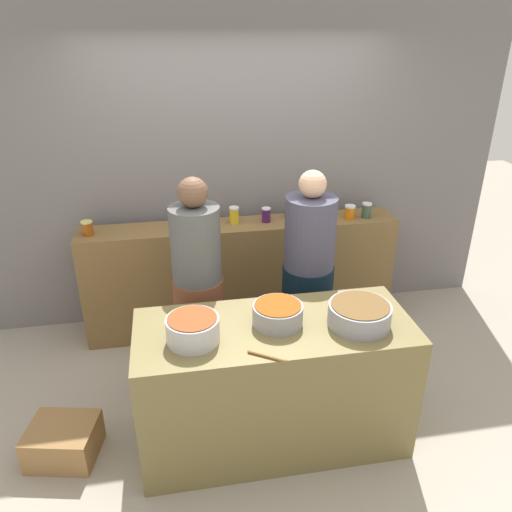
% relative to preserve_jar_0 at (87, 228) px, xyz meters
% --- Properties ---
extents(ground, '(12.00, 12.00, 0.00)m').
position_rel_preserve_jar_0_xyz_m(ground, '(1.23, -1.07, -1.06)').
color(ground, '#9E9586').
extents(storefront_wall, '(4.80, 0.12, 3.00)m').
position_rel_preserve_jar_0_xyz_m(storefront_wall, '(1.23, 0.38, 0.44)').
color(storefront_wall, slate).
rests_on(storefront_wall, ground).
extents(display_shelf, '(2.70, 0.36, 1.00)m').
position_rel_preserve_jar_0_xyz_m(display_shelf, '(1.23, 0.03, -0.56)').
color(display_shelf, brown).
rests_on(display_shelf, ground).
extents(prep_table, '(1.70, 0.70, 0.89)m').
position_rel_preserve_jar_0_xyz_m(prep_table, '(1.23, -1.37, -0.62)').
color(prep_table, brown).
rests_on(prep_table, ground).
extents(preserve_jar_0, '(0.09, 0.09, 0.12)m').
position_rel_preserve_jar_0_xyz_m(preserve_jar_0, '(0.00, 0.00, 0.00)').
color(preserve_jar_0, '#8E430E').
rests_on(preserve_jar_0, display_shelf).
extents(preserve_jar_1, '(0.08, 0.08, 0.14)m').
position_rel_preserve_jar_0_xyz_m(preserve_jar_1, '(1.18, 0.05, 0.01)').
color(preserve_jar_1, gold).
rests_on(preserve_jar_1, display_shelf).
extents(preserve_jar_2, '(0.08, 0.08, 0.12)m').
position_rel_preserve_jar_0_xyz_m(preserve_jar_2, '(1.46, 0.04, 0.00)').
color(preserve_jar_2, '#40154F').
rests_on(preserve_jar_2, display_shelf).
extents(preserve_jar_3, '(0.08, 0.08, 0.12)m').
position_rel_preserve_jar_0_xyz_m(preserve_jar_3, '(1.67, 0.10, 0.00)').
color(preserve_jar_3, '#3D104E').
rests_on(preserve_jar_3, display_shelf).
extents(preserve_jar_4, '(0.08, 0.08, 0.10)m').
position_rel_preserve_jar_0_xyz_m(preserve_jar_4, '(1.83, 0.02, -0.01)').
color(preserve_jar_4, olive).
rests_on(preserve_jar_4, display_shelf).
extents(preserve_jar_5, '(0.07, 0.07, 0.12)m').
position_rel_preserve_jar_0_xyz_m(preserve_jar_5, '(1.95, 0.09, 0.00)').
color(preserve_jar_5, '#501E47').
rests_on(preserve_jar_5, display_shelf).
extents(preserve_jar_6, '(0.09, 0.09, 0.12)m').
position_rel_preserve_jar_0_xyz_m(preserve_jar_6, '(2.18, -0.02, -0.00)').
color(preserve_jar_6, '#CD670C').
rests_on(preserve_jar_6, display_shelf).
extents(preserve_jar_7, '(0.08, 0.08, 0.13)m').
position_rel_preserve_jar_0_xyz_m(preserve_jar_7, '(2.33, -0.02, 0.01)').
color(preserve_jar_7, '#36503C').
rests_on(preserve_jar_7, display_shelf).
extents(cooking_pot_left, '(0.31, 0.31, 0.15)m').
position_rel_preserve_jar_0_xyz_m(cooking_pot_left, '(0.74, -1.44, -0.10)').
color(cooking_pot_left, '#B7B7BC').
rests_on(cooking_pot_left, prep_table).
extents(cooking_pot_center, '(0.31, 0.31, 0.13)m').
position_rel_preserve_jar_0_xyz_m(cooking_pot_center, '(1.25, -1.35, -0.11)').
color(cooking_pot_center, gray).
rests_on(cooking_pot_center, prep_table).
extents(cooking_pot_right, '(0.38, 0.38, 0.14)m').
position_rel_preserve_jar_0_xyz_m(cooking_pot_right, '(1.74, -1.44, -0.10)').
color(cooking_pot_right, gray).
rests_on(cooking_pot_right, prep_table).
extents(wooden_spoon, '(0.20, 0.14, 0.02)m').
position_rel_preserve_jar_0_xyz_m(wooden_spoon, '(1.12, -1.67, -0.16)').
color(wooden_spoon, '#9E703D').
rests_on(wooden_spoon, prep_table).
extents(cook_with_tongs, '(0.36, 0.36, 1.64)m').
position_rel_preserve_jar_0_xyz_m(cook_with_tongs, '(0.82, -0.68, -0.32)').
color(cook_with_tongs, brown).
rests_on(cook_with_tongs, ground).
extents(cook_in_cap, '(0.39, 0.39, 1.62)m').
position_rel_preserve_jar_0_xyz_m(cook_in_cap, '(1.65, -0.62, -0.33)').
color(cook_in_cap, black).
rests_on(cook_in_cap, ground).
extents(bread_crate, '(0.48, 0.43, 0.24)m').
position_rel_preserve_jar_0_xyz_m(bread_crate, '(-0.13, -1.30, -0.94)').
color(bread_crate, olive).
rests_on(bread_crate, ground).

